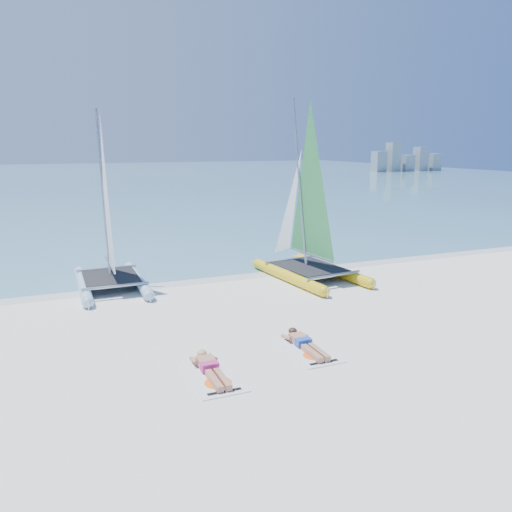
{
  "coord_description": "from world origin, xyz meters",
  "views": [
    {
      "loc": [
        -5.1,
        -11.39,
        4.77
      ],
      "look_at": [
        0.05,
        1.2,
        1.7
      ],
      "focal_mm": 35.0,
      "sensor_mm": 36.0,
      "label": 1
    }
  ],
  "objects_px": {
    "towel_b": "(308,350)",
    "sunbather_b": "(304,343)",
    "catamaran_yellow": "(303,220)",
    "catamaran_blue": "(108,234)",
    "sunbather_a": "(210,367)",
    "towel_a": "(213,376)"
  },
  "relations": [
    {
      "from": "catamaran_blue",
      "to": "catamaran_yellow",
      "type": "height_order",
      "value": "catamaran_yellow"
    },
    {
      "from": "catamaran_blue",
      "to": "towel_a",
      "type": "distance_m",
      "value": 8.06
    },
    {
      "from": "towel_a",
      "to": "sunbather_a",
      "type": "distance_m",
      "value": 0.22
    },
    {
      "from": "catamaran_yellow",
      "to": "sunbather_a",
      "type": "xyz_separation_m",
      "value": [
        -5.58,
        -6.51,
        -1.96
      ]
    },
    {
      "from": "towel_a",
      "to": "sunbather_a",
      "type": "height_order",
      "value": "sunbather_a"
    },
    {
      "from": "catamaran_yellow",
      "to": "sunbather_b",
      "type": "bearing_deg",
      "value": -123.88
    },
    {
      "from": "towel_a",
      "to": "sunbather_b",
      "type": "bearing_deg",
      "value": 14.33
    },
    {
      "from": "sunbather_a",
      "to": "sunbather_b",
      "type": "height_order",
      "value": "same"
    },
    {
      "from": "catamaran_yellow",
      "to": "towel_b",
      "type": "distance_m",
      "value": 7.28
    },
    {
      "from": "catamaran_blue",
      "to": "towel_b",
      "type": "height_order",
      "value": "catamaran_blue"
    },
    {
      "from": "towel_a",
      "to": "sunbather_b",
      "type": "distance_m",
      "value": 2.56
    },
    {
      "from": "catamaran_yellow",
      "to": "catamaran_blue",
      "type": "bearing_deg",
      "value": 164.23
    },
    {
      "from": "towel_a",
      "to": "towel_b",
      "type": "relative_size",
      "value": 1.0
    },
    {
      "from": "sunbather_a",
      "to": "sunbather_b",
      "type": "relative_size",
      "value": 1.0
    },
    {
      "from": "towel_b",
      "to": "catamaran_blue",
      "type": "bearing_deg",
      "value": 116.69
    },
    {
      "from": "catamaran_blue",
      "to": "catamaran_yellow",
      "type": "xyz_separation_m",
      "value": [
        6.78,
        -1.06,
        0.24
      ]
    },
    {
      "from": "catamaran_blue",
      "to": "sunbather_a",
      "type": "relative_size",
      "value": 3.56
    },
    {
      "from": "catamaran_blue",
      "to": "sunbather_b",
      "type": "relative_size",
      "value": 3.56
    },
    {
      "from": "towel_b",
      "to": "sunbather_b",
      "type": "distance_m",
      "value": 0.22
    },
    {
      "from": "sunbather_a",
      "to": "catamaran_blue",
      "type": "bearing_deg",
      "value": 99.01
    },
    {
      "from": "sunbather_a",
      "to": "sunbather_b",
      "type": "xyz_separation_m",
      "value": [
        2.48,
        0.44,
        0.0
      ]
    },
    {
      "from": "towel_a",
      "to": "towel_b",
      "type": "bearing_deg",
      "value": 10.1
    }
  ]
}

